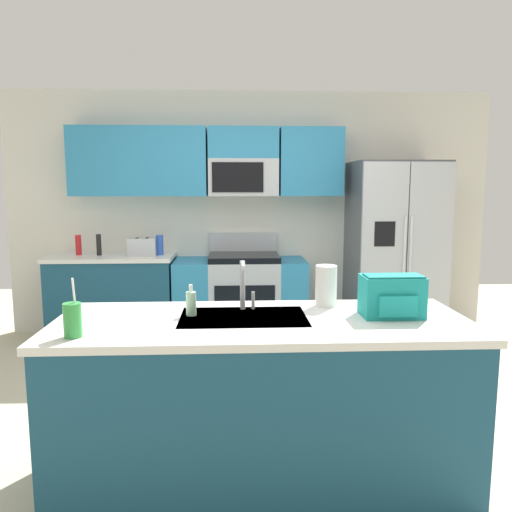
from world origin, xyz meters
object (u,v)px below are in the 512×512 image
pepper_mill (99,245)px  drink_cup_green (73,320)px  refrigerator (394,252)px  backpack (392,295)px  range_oven (240,297)px  bottle_blue (160,245)px  toaster (142,247)px  bottle_red (78,245)px  paper_towel_roll (326,286)px  soap_dispenser (191,303)px  sink_faucet (244,281)px

pepper_mill → drink_cup_green: size_ratio=0.77×
refrigerator → backpack: size_ratio=5.78×
range_oven → bottle_blue: bearing=-179.2°
toaster → refrigerator: bearing=-0.4°
pepper_mill → toaster: bearing=-6.3°
range_oven → bottle_blue: (-0.83, -0.01, 0.56)m
bottle_red → paper_towel_roll: bearing=-47.1°
pepper_mill → range_oven: bearing=0.1°
paper_towel_roll → drink_cup_green: bearing=-157.1°
refrigerator → drink_cup_green: bearing=-131.6°
range_oven → drink_cup_green: size_ratio=4.83×
refrigerator → pepper_mill: refrigerator is taller
drink_cup_green → paper_towel_roll: (1.29, 0.54, 0.04)m
range_oven → bottle_red: size_ratio=6.65×
pepper_mill → paper_towel_roll: 2.96m
range_oven → backpack: 2.69m
bottle_blue → paper_towel_roll: 2.59m
pepper_mill → soap_dispenser: size_ratio=1.27×
bottle_blue → bottle_red: size_ratio=1.01×
pepper_mill → paper_towel_roll: paper_towel_roll is taller
drink_cup_green → refrigerator: bearing=48.4°
refrigerator → drink_cup_green: refrigerator is taller
bottle_red → bottle_blue: bearing=-3.0°
refrigerator → toaster: (-2.60, 0.02, 0.07)m
refrigerator → drink_cup_green: 3.65m
bottle_blue → bottle_red: bearing=177.0°
toaster → paper_towel_roll: paper_towel_roll is taller
soap_dispenser → backpack: (1.08, -0.07, 0.05)m
range_oven → backpack: size_ratio=4.25×
bottle_blue → drink_cup_green: 2.79m
sink_faucet → paper_towel_roll: bearing=9.5°
paper_towel_roll → refrigerator: bearing=62.5°
toaster → bottle_blue: size_ratio=1.36×
toaster → pepper_mill: pepper_mill is taller
bottle_red → backpack: 3.52m
bottle_blue → backpack: backpack is taller
backpack → bottle_blue: bearing=122.6°
pepper_mill → paper_towel_roll: bearing=-49.8°
bottle_red → sink_faucet: bearing=-55.3°
soap_dispenser → paper_towel_roll: bearing=13.0°
toaster → paper_towel_roll: 2.65m
range_oven → sink_faucet: size_ratio=4.82×
range_oven → paper_towel_roll: 2.38m
range_oven → paper_towel_roll: size_ratio=5.67×
refrigerator → soap_dispenser: 3.04m
refrigerator → bottle_red: size_ratio=9.04×
bottle_blue → pepper_mill: bearing=179.1°
toaster → soap_dispenser: 2.48m
toaster → bottle_red: bearing=172.9°
sink_faucet → backpack: size_ratio=0.88×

